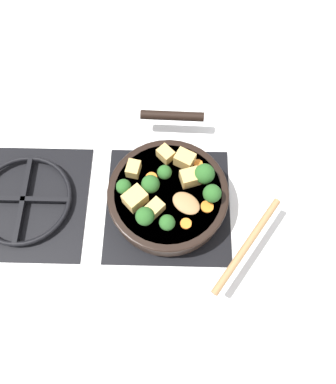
# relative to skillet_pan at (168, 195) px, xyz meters

# --- Properties ---
(ground_plane) EXTENTS (2.40, 2.40, 0.00)m
(ground_plane) POSITION_rel_skillet_pan_xyz_m (-0.00, 0.00, -0.06)
(ground_plane) COLOR white
(front_burner_grate) EXTENTS (0.31, 0.31, 0.03)m
(front_burner_grate) POSITION_rel_skillet_pan_xyz_m (-0.00, 0.00, -0.05)
(front_burner_grate) COLOR black
(front_burner_grate) RESTS_ON ground_plane
(rear_burner_grate) EXTENTS (0.31, 0.31, 0.03)m
(rear_burner_grate) POSITION_rel_skillet_pan_xyz_m (-0.00, 0.36, -0.05)
(rear_burner_grate) COLOR black
(rear_burner_grate) RESTS_ON ground_plane
(skillet_pan) EXTENTS (0.38, 0.29, 0.06)m
(skillet_pan) POSITION_rel_skillet_pan_xyz_m (0.00, 0.00, 0.00)
(skillet_pan) COLOR black
(skillet_pan) RESTS_ON front_burner_grate
(wooden_spoon) EXTENTS (0.24, 0.26, 0.02)m
(wooden_spoon) POSITION_rel_skillet_pan_xyz_m (-0.09, -0.12, 0.03)
(wooden_spoon) COLOR #A87A4C
(wooden_spoon) RESTS_ON skillet_pan
(tofu_cube_center_large) EXTENTS (0.05, 0.05, 0.04)m
(tofu_cube_center_large) POSITION_rel_skillet_pan_xyz_m (0.07, -0.04, 0.04)
(tofu_cube_center_large) COLOR tan
(tofu_cube_center_large) RESTS_ON skillet_pan
(tofu_cube_near_handle) EXTENTS (0.05, 0.05, 0.03)m
(tofu_cube_near_handle) POSITION_rel_skillet_pan_xyz_m (0.03, -0.05, 0.04)
(tofu_cube_near_handle) COLOR tan
(tofu_cube_near_handle) RESTS_ON skillet_pan
(tofu_cube_east_chunk) EXTENTS (0.05, 0.05, 0.03)m
(tofu_cube_east_chunk) POSITION_rel_skillet_pan_xyz_m (-0.05, 0.03, 0.04)
(tofu_cube_east_chunk) COLOR tan
(tofu_cube_east_chunk) RESTS_ON skillet_pan
(tofu_cube_west_chunk) EXTENTS (0.05, 0.05, 0.03)m
(tofu_cube_west_chunk) POSITION_rel_skillet_pan_xyz_m (0.09, 0.01, 0.04)
(tofu_cube_west_chunk) COLOR tan
(tofu_cube_west_chunk) RESTS_ON skillet_pan
(tofu_cube_back_piece) EXTENTS (0.06, 0.06, 0.04)m
(tofu_cube_back_piece) POSITION_rel_skillet_pan_xyz_m (-0.03, 0.07, 0.04)
(tofu_cube_back_piece) COLOR tan
(tofu_cube_back_piece) RESTS_ON skillet_pan
(tofu_cube_front_piece) EXTENTS (0.04, 0.04, 0.03)m
(tofu_cube_front_piece) POSITION_rel_skillet_pan_xyz_m (0.05, 0.08, 0.04)
(tofu_cube_front_piece) COLOR tan
(tofu_cube_front_piece) RESTS_ON skillet_pan
(broccoli_floret_near_spoon) EXTENTS (0.04, 0.04, 0.04)m
(broccoli_floret_near_spoon) POSITION_rel_skillet_pan_xyz_m (-0.09, -0.00, 0.05)
(broccoli_floret_near_spoon) COLOR #709956
(broccoli_floret_near_spoon) RESTS_ON skillet_pan
(broccoli_floret_center_top) EXTENTS (0.03, 0.03, 0.04)m
(broccoli_floret_center_top) POSITION_rel_skillet_pan_xyz_m (0.04, 0.01, 0.05)
(broccoli_floret_center_top) COLOR #709956
(broccoli_floret_center_top) RESTS_ON skillet_pan
(broccoli_floret_east_rim) EXTENTS (0.04, 0.04, 0.05)m
(broccoli_floret_east_rim) POSITION_rel_skillet_pan_xyz_m (-0.02, -0.10, 0.05)
(broccoli_floret_east_rim) COLOR #709956
(broccoli_floret_east_rim) RESTS_ON skillet_pan
(broccoli_floret_west_rim) EXTENTS (0.04, 0.04, 0.05)m
(broccoli_floret_west_rim) POSITION_rel_skillet_pan_xyz_m (0.00, 0.04, 0.05)
(broccoli_floret_west_rim) COLOR #709956
(broccoli_floret_west_rim) RESTS_ON skillet_pan
(broccoli_floret_north_edge) EXTENTS (0.05, 0.05, 0.05)m
(broccoli_floret_north_edge) POSITION_rel_skillet_pan_xyz_m (0.03, -0.08, 0.05)
(broccoli_floret_north_edge) COLOR #709956
(broccoli_floret_north_edge) RESTS_ON skillet_pan
(broccoli_floret_south_cluster) EXTENTS (0.04, 0.04, 0.05)m
(broccoli_floret_south_cluster) POSITION_rel_skillet_pan_xyz_m (-0.07, 0.05, 0.05)
(broccoli_floret_south_cluster) COLOR #709956
(broccoli_floret_south_cluster) RESTS_ON skillet_pan
(broccoli_floret_mid_floret) EXTENTS (0.04, 0.04, 0.04)m
(broccoli_floret_mid_floret) POSITION_rel_skillet_pan_xyz_m (-0.01, 0.10, 0.05)
(broccoli_floret_mid_floret) COLOR #709956
(broccoli_floret_mid_floret) RESTS_ON skillet_pan
(carrot_slice_orange_thin) EXTENTS (0.02, 0.02, 0.01)m
(carrot_slice_orange_thin) POSITION_rel_skillet_pan_xyz_m (0.07, -0.07, 0.03)
(carrot_slice_orange_thin) COLOR orange
(carrot_slice_orange_thin) RESTS_ON skillet_pan
(carrot_slice_near_center) EXTENTS (0.03, 0.03, 0.01)m
(carrot_slice_near_center) POSITION_rel_skillet_pan_xyz_m (-0.08, -0.04, 0.03)
(carrot_slice_near_center) COLOR orange
(carrot_slice_near_center) RESTS_ON skillet_pan
(carrot_slice_edge_slice) EXTENTS (0.03, 0.03, 0.01)m
(carrot_slice_edge_slice) POSITION_rel_skillet_pan_xyz_m (0.03, 0.04, 0.03)
(carrot_slice_edge_slice) COLOR orange
(carrot_slice_edge_slice) RESTS_ON skillet_pan
(carrot_slice_under_broccoli) EXTENTS (0.03, 0.03, 0.01)m
(carrot_slice_under_broccoli) POSITION_rel_skillet_pan_xyz_m (-0.04, -0.09, 0.03)
(carrot_slice_under_broccoli) COLOR orange
(carrot_slice_under_broccoli) RESTS_ON skillet_pan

